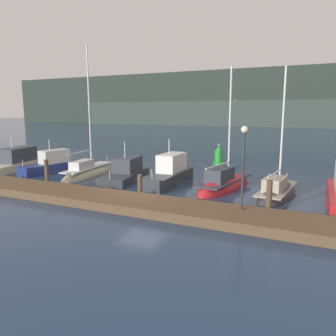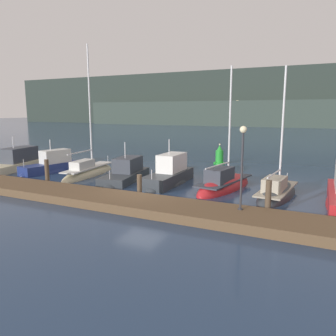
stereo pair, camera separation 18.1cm
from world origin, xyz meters
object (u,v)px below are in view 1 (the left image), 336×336
Objects in this scene: motorboat_berth_5 at (169,178)px; channel_buoy at (219,156)px; sailboat_berth_6 at (224,186)px; motorboat_berth_1 at (14,166)px; motorboat_berth_2 at (50,169)px; motorboat_berth_4 at (125,177)px; sailboat_berth_3 at (88,174)px; sailboat_berth_7 at (277,194)px; dock_lamppost at (244,154)px.

motorboat_berth_5 is 9.76m from channel_buoy.
motorboat_berth_5 is 3.89m from sailboat_berth_6.
motorboat_berth_1 is at bearing -144.62° from channel_buoy.
motorboat_berth_2 is 0.92× the size of motorboat_berth_4.
motorboat_berth_1 is at bearing -176.54° from sailboat_berth_6.
motorboat_berth_2 is 7.32m from motorboat_berth_4.
motorboat_berth_4 is (3.63, -0.24, 0.11)m from sailboat_berth_3.
sailboat_berth_3 is 1.29× the size of sailboat_berth_7.
motorboat_berth_5 is at bearing -176.85° from sailboat_berth_6.
motorboat_berth_2 is at bearing -176.73° from sailboat_berth_3.
dock_lamppost is (16.97, -5.05, 2.78)m from motorboat_berth_2.
motorboat_berth_1 is 3.70m from motorboat_berth_2.
sailboat_berth_6 is (14.56, 0.56, -0.15)m from motorboat_berth_2.
sailboat_berth_6 is (7.23, 0.59, -0.12)m from motorboat_berth_4.
motorboat_berth_2 is 17.93m from sailboat_berth_7.
dock_lamppost is at bearing -21.60° from sailboat_berth_3.
dock_lamppost is (13.28, -5.26, 2.92)m from sailboat_berth_3.
motorboat_berth_1 is 7.39m from sailboat_berth_3.
motorboat_berth_2 is at bearing -177.81° from sailboat_berth_6.
motorboat_berth_4 is 3.16× the size of channel_buoy.
sailboat_berth_7 is 4.25× the size of channel_buoy.
sailboat_berth_7 is 2.13× the size of dock_lamppost.
motorboat_berth_2 is (3.66, 0.54, -0.04)m from motorboat_berth_1.
sailboat_berth_6 is at bearing 4.66° from motorboat_berth_4.
sailboat_berth_3 is at bearing 3.27° from motorboat_berth_2.
motorboat_berth_2 is at bearing 163.44° from dock_lamppost.
motorboat_berth_5 is 8.71m from dock_lamppost.
motorboat_berth_1 is at bearing -174.13° from sailboat_berth_3.
sailboat_berth_6 is (3.88, 0.21, -0.23)m from motorboat_berth_5.
motorboat_berth_5 is (14.33, 0.89, 0.05)m from motorboat_berth_1.
motorboat_berth_5 is 0.72× the size of sailboat_berth_7.
motorboat_berth_2 is 10.68m from motorboat_berth_5.
motorboat_berth_2 is at bearing 179.87° from sailboat_berth_7.
motorboat_berth_4 is 11.23m from dock_lamppost.
sailboat_berth_6 reaches higher than sailboat_berth_7.
motorboat_berth_4 is at bearing -173.59° from motorboat_berth_5.
sailboat_berth_7 is (14.24, -0.25, -0.02)m from sailboat_berth_3.
sailboat_berth_7 is at bearing -56.75° from channel_buoy.
motorboat_berth_4 is at bearing -111.47° from channel_buoy.
motorboat_berth_5 is 3.07× the size of channel_buoy.
motorboat_berth_1 is 18.25m from sailboat_berth_6.
motorboat_berth_2 is at bearing -138.28° from channel_buoy.
channel_buoy is (3.98, 10.11, 0.47)m from motorboat_berth_4.
sailboat_berth_6 is (18.21, 1.10, -0.19)m from motorboat_berth_1.
motorboat_berth_4 is at bearing 179.96° from sailboat_berth_7.
motorboat_berth_2 is 0.65× the size of sailboat_berth_6.
sailboat_berth_3 is at bearing -127.64° from channel_buoy.
sailboat_berth_6 is 6.77m from dock_lamppost.
motorboat_berth_5 is (3.35, 0.38, 0.11)m from motorboat_berth_4.
channel_buoy is at bearing 52.36° from sailboat_berth_3.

